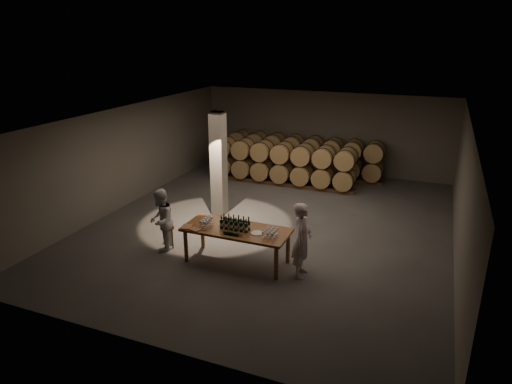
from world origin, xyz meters
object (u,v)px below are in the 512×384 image
at_px(tasting_table, 236,233).
at_px(bottle_cluster, 235,224).
at_px(plate, 257,233).
at_px(notebook_near, 195,230).
at_px(person_man, 302,240).
at_px(stool, 167,231).
at_px(person_woman, 161,220).

xyz_separation_m(tasting_table, bottle_cluster, (-0.02, -0.04, 0.23)).
distance_m(plate, notebook_near, 1.50).
bearing_deg(person_man, stool, 85.33).
xyz_separation_m(notebook_near, person_man, (2.53, 0.44, -0.02)).
bearing_deg(stool, plate, -2.00).
bearing_deg(tasting_table, person_man, -0.45).
xyz_separation_m(bottle_cluster, person_woman, (-2.06, -0.06, -0.19)).
bearing_deg(bottle_cluster, plate, -2.79).
relative_size(tasting_table, person_woman, 1.57).
xyz_separation_m(stool, person_man, (3.64, -0.03, 0.41)).
bearing_deg(plate, stool, 178.00).
bearing_deg(person_man, bottle_cluster, 86.77).
height_order(tasting_table, person_man, person_man).
xyz_separation_m(stool, person_woman, (-0.09, -0.12, 0.34)).
xyz_separation_m(notebook_near, person_woman, (-1.20, 0.35, -0.09)).
distance_m(tasting_table, bottle_cluster, 0.23).
height_order(bottle_cluster, plate, bottle_cluster).
distance_m(tasting_table, stool, 2.02).
height_order(plate, notebook_near, notebook_near).
xyz_separation_m(tasting_table, person_man, (1.65, -0.01, 0.10)).
relative_size(tasting_table, stool, 4.32).
bearing_deg(notebook_near, stool, 174.85).
height_order(tasting_table, bottle_cluster, bottle_cluster).
height_order(person_man, person_woman, person_man).
bearing_deg(plate, notebook_near, -165.19).
bearing_deg(bottle_cluster, person_woman, -178.41).
relative_size(notebook_near, person_woman, 0.15).
height_order(plate, person_woman, person_woman).
distance_m(notebook_near, person_man, 2.57).
xyz_separation_m(plate, person_woman, (-2.65, -0.03, -0.08)).
height_order(stool, person_woman, person_woman).
bearing_deg(stool, bottle_cluster, -1.76).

